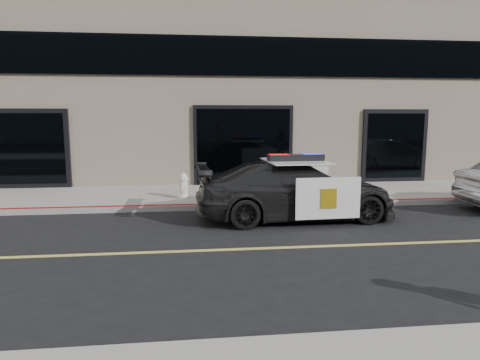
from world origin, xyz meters
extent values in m
plane|color=black|center=(0.00, 0.00, 0.00)|extent=(120.00, 120.00, 0.00)
cube|color=gray|center=(0.00, 5.25, 0.07)|extent=(60.00, 3.50, 0.15)
cube|color=#756856|center=(0.00, 10.50, 6.00)|extent=(60.00, 7.00, 12.00)
imported|color=black|center=(-0.31, 2.32, 0.71)|extent=(2.39, 5.03, 1.41)
cube|color=white|center=(0.21, 1.33, 0.68)|extent=(1.51, 0.10, 0.94)
cube|color=white|center=(0.12, 3.35, 0.68)|extent=(1.51, 0.10, 0.94)
cube|color=white|center=(-0.31, 2.32, 1.42)|extent=(1.48, 1.75, 0.02)
cube|color=gold|center=(0.21, 1.30, 0.68)|extent=(0.38, 0.03, 0.45)
cube|color=black|center=(-0.31, 2.32, 1.51)|extent=(1.37, 0.41, 0.16)
cube|color=red|center=(-0.72, 2.30, 1.52)|extent=(0.48, 0.33, 0.15)
cube|color=#0C19CC|center=(0.11, 2.34, 1.52)|extent=(0.48, 0.33, 0.15)
cylinder|color=white|center=(-3.05, 4.54, 0.19)|extent=(0.34, 0.34, 0.07)
cylinder|color=white|center=(-3.05, 4.54, 0.46)|extent=(0.24, 0.24, 0.47)
cylinder|color=white|center=(-3.05, 4.54, 0.71)|extent=(0.29, 0.29, 0.06)
sphere|color=white|center=(-3.05, 4.54, 0.77)|extent=(0.21, 0.21, 0.21)
cylinder|color=white|center=(-3.05, 4.54, 0.86)|extent=(0.07, 0.07, 0.07)
cylinder|color=white|center=(-3.05, 4.70, 0.52)|extent=(0.12, 0.11, 0.12)
cylinder|color=white|center=(-3.05, 4.39, 0.52)|extent=(0.12, 0.11, 0.12)
cylinder|color=white|center=(-3.05, 4.36, 0.46)|extent=(0.16, 0.13, 0.16)
camera|label=1|loc=(-2.84, -7.75, 2.49)|focal=32.00mm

